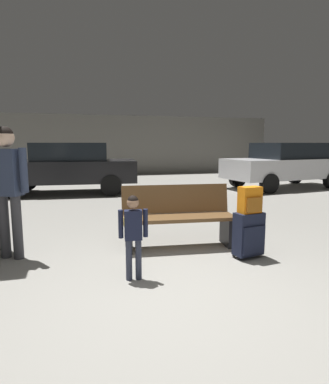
% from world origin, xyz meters
% --- Properties ---
extents(ground_plane, '(18.00, 18.00, 0.10)m').
position_xyz_m(ground_plane, '(0.00, 4.00, -0.05)').
color(ground_plane, gray).
extents(garage_back_wall, '(18.00, 0.12, 2.80)m').
position_xyz_m(garage_back_wall, '(0.00, 12.86, 1.40)').
color(garage_back_wall, slate).
rests_on(garage_back_wall, ground_plane).
extents(bench, '(1.65, 0.69, 0.89)m').
position_xyz_m(bench, '(0.53, 1.55, 0.44)').
color(bench, brown).
rests_on(bench, ground_plane).
extents(suitcase, '(0.41, 0.29, 0.60)m').
position_xyz_m(suitcase, '(1.27, 0.83, 0.32)').
color(suitcase, '#191E33').
rests_on(suitcase, ground_plane).
extents(backpack_bright, '(0.30, 0.22, 0.34)m').
position_xyz_m(backpack_bright, '(1.27, 0.83, 0.77)').
color(backpack_bright, orange).
rests_on(backpack_bright, suitcase).
extents(child, '(0.32, 0.20, 0.94)m').
position_xyz_m(child, '(-0.31, 0.55, 0.58)').
color(child, '#33384C').
rests_on(child, ground_plane).
extents(adult, '(0.52, 0.34, 1.71)m').
position_xyz_m(adult, '(-1.72, 1.66, 1.05)').
color(adult, '#38383D').
rests_on(adult, ground_plane).
extents(parked_car_far, '(4.23, 2.08, 1.51)m').
position_xyz_m(parked_car_far, '(-1.07, 7.35, 0.81)').
color(parked_car_far, black).
rests_on(parked_car_far, ground_plane).
extents(parked_car_side, '(4.29, 2.22, 1.51)m').
position_xyz_m(parked_car_side, '(5.97, 6.63, 0.81)').
color(parked_car_side, silver).
rests_on(parked_car_side, ground_plane).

